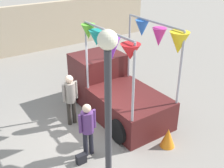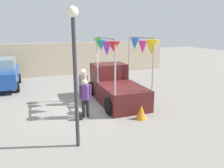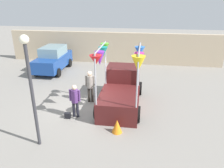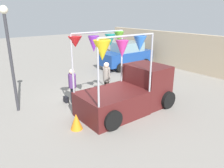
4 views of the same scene
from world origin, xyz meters
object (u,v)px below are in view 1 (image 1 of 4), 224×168
object	(u,v)px
vendor_truck	(113,86)
street_lamp	(108,116)
folded_kite_bundle_tangerine	(168,138)
handbag	(81,159)
person_customer	(87,125)
person_vendor	(70,95)

from	to	relation	value
vendor_truck	street_lamp	distance (m)	5.15
street_lamp	folded_kite_bundle_tangerine	bearing A→B (deg)	22.84
handbag	person_customer	bearing A→B (deg)	29.74
vendor_truck	handbag	distance (m)	3.11
handbag	vendor_truck	bearing A→B (deg)	38.78
person_customer	street_lamp	xyz separation A→B (m)	(-0.80, -2.23, 1.76)
person_customer	person_vendor	distance (m)	1.69
handbag	folded_kite_bundle_tangerine	xyz separation A→B (m)	(2.46, -0.80, 0.16)
vendor_truck	handbag	size ratio (longest dim) A/B	14.83
person_vendor	handbag	xyz separation A→B (m)	(-0.67, -1.86, -0.94)
handbag	folded_kite_bundle_tangerine	bearing A→B (deg)	-17.99
vendor_truck	folded_kite_bundle_tangerine	xyz separation A→B (m)	(0.12, -2.69, -0.62)
vendor_truck	street_lamp	bearing A→B (deg)	-125.55
handbag	folded_kite_bundle_tangerine	size ratio (longest dim) A/B	0.47
person_customer	street_lamp	world-z (taller)	street_lamp
person_vendor	vendor_truck	bearing A→B (deg)	1.08
person_vendor	folded_kite_bundle_tangerine	bearing A→B (deg)	-56.02
vendor_truck	street_lamp	size ratio (longest dim) A/B	0.97
person_customer	folded_kite_bundle_tangerine	world-z (taller)	person_customer
person_vendor	folded_kite_bundle_tangerine	world-z (taller)	person_vendor
street_lamp	folded_kite_bundle_tangerine	xyz separation A→B (m)	(2.91, 1.23, -2.45)
person_vendor	handbag	size ratio (longest dim) A/B	6.33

